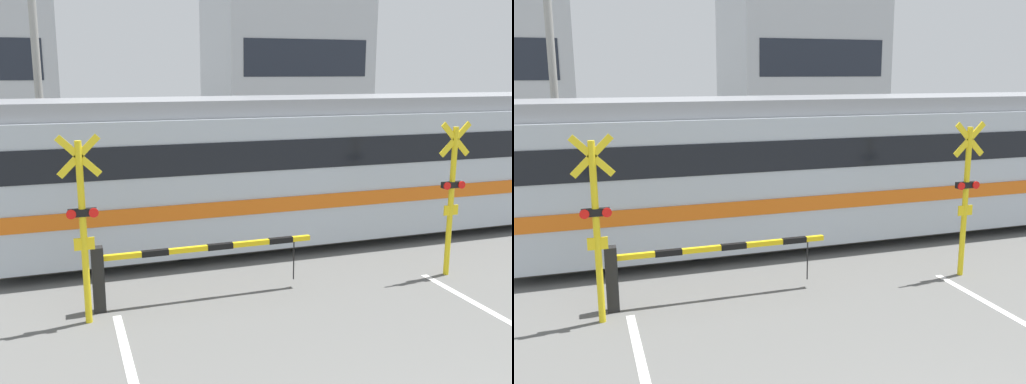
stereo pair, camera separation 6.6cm
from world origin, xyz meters
The scene contains 10 objects.
rail_track_near centered at (0.00, 8.84, 0.04)m, with size 50.00×0.10×0.08m.
rail_track_far centered at (0.00, 10.27, 0.04)m, with size 50.00×0.10×0.08m.
commuter_train centered at (4.87, 9.55, 1.84)m, with size 20.24×2.79×3.44m.
crossing_barrier_near centered at (-2.25, 6.59, 0.76)m, with size 3.99×0.20×1.14m.
crossing_barrier_far centered at (2.25, 12.14, 0.76)m, with size 3.99×0.20×1.14m.
crossing_signal_left centered at (-3.48, 6.20, 1.70)m, with size 0.68×0.15×3.08m.
crossing_signal_right centered at (3.48, 6.20, 1.70)m, with size 0.68×0.15×3.08m.
pedestrian centered at (0.32, 14.16, 1.04)m, with size 0.38×0.23×1.79m.
building_right_of_street centered at (7.28, 24.80, 4.23)m, with size 7.30×5.86×8.46m.
utility_pole_streetside centered at (-4.23, 14.64, 3.53)m, with size 0.22×0.22×7.06m.
Camera 2 is at (-3.65, -2.93, 4.01)m, focal length 40.00 mm.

